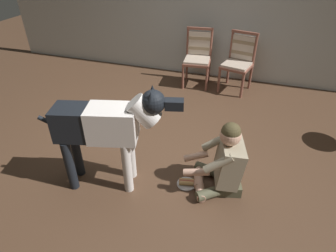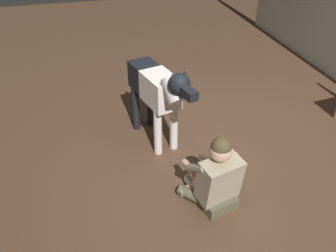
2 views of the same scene
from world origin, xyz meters
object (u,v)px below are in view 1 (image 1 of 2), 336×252
(dining_chair_right_of_pair, at_px, (239,59))
(hot_dog_on_plate, at_px, (186,182))
(dining_chair_left_of_pair, at_px, (198,55))
(large_dog, at_px, (107,126))
(person_sitting_on_floor, at_px, (224,163))

(dining_chair_right_of_pair, bearing_deg, hot_dog_on_plate, -94.44)
(dining_chair_left_of_pair, bearing_deg, large_dog, -95.18)
(dining_chair_right_of_pair, height_order, large_dog, large_dog)
(person_sitting_on_floor, relative_size, hot_dog_on_plate, 3.85)
(large_dog, relative_size, hot_dog_on_plate, 6.58)
(dining_chair_left_of_pair, height_order, large_dog, large_dog)
(dining_chair_right_of_pair, xyz_separation_m, hot_dog_on_plate, (-0.20, -2.60, -0.52))
(dining_chair_left_of_pair, height_order, hot_dog_on_plate, dining_chair_left_of_pair)
(person_sitting_on_floor, distance_m, hot_dog_on_plate, 0.48)
(large_dog, bearing_deg, dining_chair_left_of_pair, 84.82)
(dining_chair_left_of_pair, xyz_separation_m, person_sitting_on_floor, (0.88, -2.50, -0.21))
(dining_chair_left_of_pair, distance_m, person_sitting_on_floor, 2.66)
(dining_chair_right_of_pair, height_order, person_sitting_on_floor, dining_chair_right_of_pair)
(person_sitting_on_floor, bearing_deg, dining_chair_right_of_pair, 93.60)
(person_sitting_on_floor, height_order, hot_dog_on_plate, person_sitting_on_floor)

